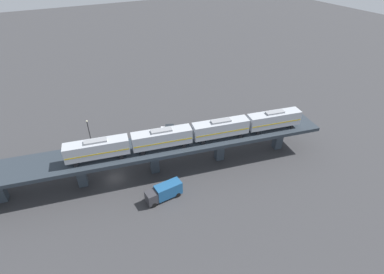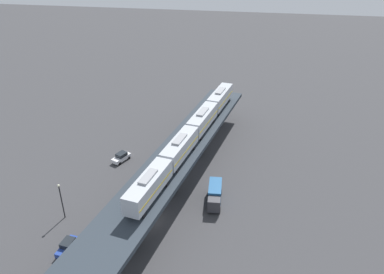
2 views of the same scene
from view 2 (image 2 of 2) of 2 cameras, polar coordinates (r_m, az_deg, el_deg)
The scene contains 7 objects.
ground_plane at distance 66.27m, azimuth -6.35°, elevation -12.52°, with size 400.00×400.00×0.00m, color #38383A.
elevated_viaduct at distance 62.75m, azimuth -6.57°, elevation -8.45°, with size 24.58×92.03×6.70m.
subway_train at distance 73.06m, azimuth -0.00°, elevation 0.72°, with size 11.58×49.51×4.45m.
street_car_white at distance 82.35m, azimuth -10.72°, elevation -3.01°, with size 3.42×4.75×1.89m.
street_car_blue at distance 63.14m, azimuth -18.39°, elevation -15.49°, with size 2.33×4.57×1.89m.
delivery_truck at distance 68.80m, azimuth 3.49°, elevation -8.70°, with size 2.86×7.36×3.20m.
street_lamp at distance 67.61m, azimuth -19.31°, elevation -8.82°, with size 0.44×0.44×6.94m.
Camera 2 is at (-16.05, 47.50, 43.32)m, focal length 35.00 mm.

